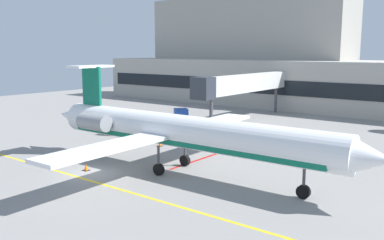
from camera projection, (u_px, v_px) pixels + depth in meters
The scene contains 9 objects.
ground at pixel (92, 174), 32.61m from camera, with size 120.00×120.00×0.11m.
terminal_building at pixel (275, 62), 74.80m from camera, with size 74.12×16.19×19.48m.
jet_bridge_west at pixel (242, 84), 56.30m from camera, with size 2.40×21.41×6.37m.
regional_jet at pixel (179, 131), 32.46m from camera, with size 30.40×22.97×8.11m.
baggage_tug at pixel (125, 125), 48.20m from camera, with size 2.63×4.14×2.11m.
pushback_tractor at pixel (186, 119), 51.47m from camera, with size 4.05×4.20×2.42m.
safety_cone_alpha at pixel (160, 144), 41.81m from camera, with size 0.47×0.47×0.55m.
safety_cone_bravo at pixel (86, 167), 33.29m from camera, with size 0.47×0.47×0.55m.
safety_cone_charlie at pixel (169, 138), 44.52m from camera, with size 0.47×0.47×0.55m.
Camera 1 is at (25.44, -20.12, 9.39)m, focal length 39.26 mm.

